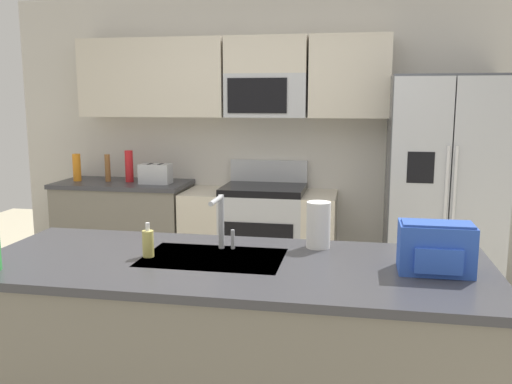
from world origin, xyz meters
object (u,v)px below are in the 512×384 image
Objects in this scene: refrigerator at (443,189)px; sink_faucet at (221,218)px; pepper_mill at (108,168)px; soap_dispenser at (148,243)px; paper_towel_roll at (318,225)px; toaster at (156,174)px; backpack at (436,247)px; bottle_orange at (77,167)px; range_oven at (260,236)px; bottle_red at (129,166)px.

refrigerator reaches higher than sink_faucet.
soap_dispenser is (1.30, -2.28, -0.06)m from pepper_mill.
refrigerator reaches higher than paper_towel_roll.
refrigerator is 2.09m from paper_towel_roll.
sink_faucet is (1.13, -2.05, 0.08)m from toaster.
pepper_mill is (-2.99, 0.07, 0.10)m from refrigerator.
paper_towel_roll is at bearing 149.33° from backpack.
paper_towel_roll is at bearing -38.87° from bottle_orange.
toaster is 1.11× the size of pepper_mill.
backpack is (1.02, -0.19, -0.05)m from sink_faucet.
bottle_orange is 3.71m from backpack.
range_oven reaches higher than toaster.
pepper_mill is 1.49× the size of soap_dispenser.
backpack is (2.15, -2.23, 0.03)m from toaster.
pepper_mill is at bearing -179.90° from range_oven.
paper_towel_roll is (0.66, -1.96, 0.58)m from range_oven.
bottle_red is 3.35m from backpack.
refrigerator is 2.24m from backpack.
bottle_red is at bearing 133.82° from paper_towel_roll.
sink_faucet is at bearing -124.08° from refrigerator.
backpack is at bearing -37.49° from bottle_orange.
refrigerator is at bearing 55.92° from sink_faucet.
refrigerator is 10.88× the size of soap_dispenser.
range_oven is at bearing 177.34° from refrigerator.
sink_faucet is (1.41, -2.11, 0.02)m from bottle_red.
bottle_red is 2.54m from soap_dispenser.
toaster is 0.79m from bottle_orange.
bottle_orange is 1.50× the size of soap_dispenser.
range_oven is 5.33× the size of bottle_orange.
refrigerator is 2.79m from bottle_red.
sink_faucet is at bearing -61.09° from toaster.
backpack is at bearing -62.30° from range_oven.
range_oven is 1.10m from toaster.
bottle_orange is at bearing 125.28° from soap_dispenser.
backpack is at bearing -46.01° from toaster.
paper_towel_roll is at bearing -49.82° from toaster.
bottle_orange reaches higher than toaster.
bottle_orange is 0.51m from bottle_red.
pepper_mill is 1.06× the size of paper_towel_roll.
bottle_red is (-1.24, 0.01, 0.60)m from range_oven.
paper_towel_roll reaches higher than backpack.
range_oven is 1.62m from refrigerator.
sink_faucet is at bearing -164.34° from paper_towel_roll.
range_oven is 1.37m from bottle_red.
range_oven is 0.74× the size of refrigerator.
range_oven is 1.84m from bottle_orange.
sink_faucet is (0.18, -2.10, 0.62)m from range_oven.
soap_dispenser is at bearing -70.05° from toaster.
refrigerator is 5.78× the size of backpack.
paper_towel_roll is (-0.89, -1.89, 0.09)m from refrigerator.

